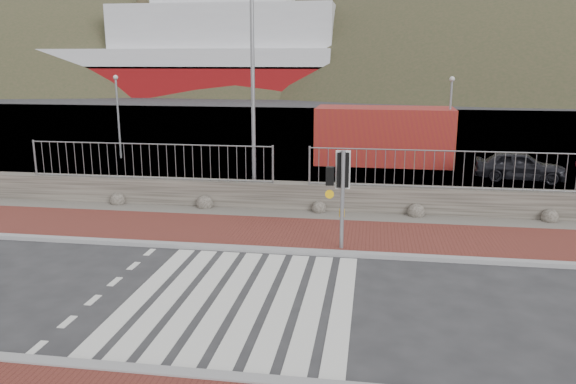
% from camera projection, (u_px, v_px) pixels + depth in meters
% --- Properties ---
extents(ground, '(220.00, 220.00, 0.00)m').
position_uv_depth(ground, '(240.00, 300.00, 11.61)').
color(ground, '#28282B').
rests_on(ground, ground).
extents(sidewalk_far, '(40.00, 3.00, 0.08)m').
position_uv_depth(sidewalk_far, '(277.00, 233.00, 15.93)').
color(sidewalk_far, maroon).
rests_on(sidewalk_far, ground).
extents(kerb_near, '(40.00, 0.25, 0.12)m').
position_uv_depth(kerb_near, '(195.00, 376.00, 8.71)').
color(kerb_near, gray).
rests_on(kerb_near, ground).
extents(kerb_far, '(40.00, 0.25, 0.12)m').
position_uv_depth(kerb_far, '(267.00, 250.00, 14.48)').
color(kerb_far, gray).
rests_on(kerb_far, ground).
extents(zebra_crossing, '(4.62, 5.60, 0.01)m').
position_uv_depth(zebra_crossing, '(240.00, 299.00, 11.61)').
color(zebra_crossing, silver).
rests_on(zebra_crossing, ground).
extents(gravel_strip, '(40.00, 1.50, 0.06)m').
position_uv_depth(gravel_strip, '(288.00, 215.00, 17.85)').
color(gravel_strip, '#59544C').
rests_on(gravel_strip, ground).
extents(stone_wall, '(40.00, 0.60, 0.90)m').
position_uv_depth(stone_wall, '(292.00, 196.00, 18.53)').
color(stone_wall, '#423E36').
rests_on(stone_wall, ground).
extents(railing, '(18.07, 0.07, 1.22)m').
position_uv_depth(railing, '(291.00, 156.00, 18.07)').
color(railing, gray).
rests_on(railing, stone_wall).
extents(quay, '(120.00, 40.00, 0.50)m').
position_uv_depth(quay, '(335.00, 132.00, 38.45)').
color(quay, '#4C4C4F').
rests_on(quay, ground).
extents(water, '(220.00, 50.00, 0.05)m').
position_uv_depth(water, '(354.00, 99.00, 72.12)').
color(water, '#3F4C54').
rests_on(water, ground).
extents(ferry, '(50.00, 16.00, 20.00)m').
position_uv_depth(ferry, '(182.00, 56.00, 79.34)').
color(ferry, maroon).
rests_on(ferry, ground).
extents(hills_backdrop, '(254.00, 90.00, 100.00)m').
position_uv_depth(hills_backdrop, '(394.00, 220.00, 100.47)').
color(hills_backdrop, '#303520').
rests_on(hills_backdrop, ground).
extents(traffic_signal_far, '(0.64, 0.26, 2.64)m').
position_uv_depth(traffic_signal_far, '(341.00, 179.00, 14.14)').
color(traffic_signal_far, gray).
rests_on(traffic_signal_far, ground).
extents(streetlight, '(1.64, 0.28, 7.73)m').
position_uv_depth(streetlight, '(257.00, 75.00, 18.59)').
color(streetlight, gray).
rests_on(streetlight, ground).
extents(shipping_container, '(6.43, 2.77, 2.66)m').
position_uv_depth(shipping_container, '(384.00, 136.00, 26.67)').
color(shipping_container, '#983110').
rests_on(shipping_container, ground).
extents(car_a, '(3.69, 1.87, 1.21)m').
position_uv_depth(car_a, '(520.00, 166.00, 23.00)').
color(car_a, black).
rests_on(car_a, ground).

